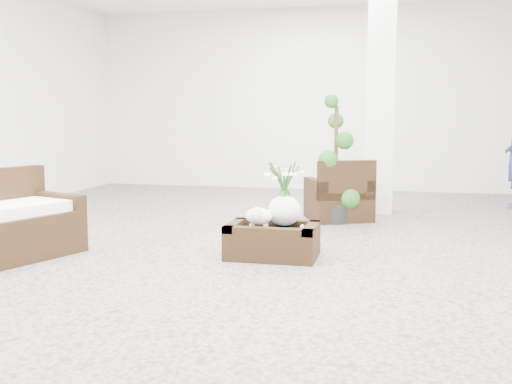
# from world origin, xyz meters

# --- Properties ---
(ground) EXTENTS (11.00, 11.00, 0.00)m
(ground) POSITION_xyz_m (0.00, 0.00, 0.00)
(ground) COLOR gray
(ground) RESTS_ON ground
(column) EXTENTS (0.40, 0.40, 3.50)m
(column) POSITION_xyz_m (1.20, 2.80, 1.75)
(column) COLOR white
(column) RESTS_ON ground
(coffee_table) EXTENTS (0.90, 0.60, 0.31)m
(coffee_table) POSITION_xyz_m (0.26, -0.46, 0.16)
(coffee_table) COLOR #34200F
(coffee_table) RESTS_ON ground
(sheep_figurine) EXTENTS (0.28, 0.23, 0.21)m
(sheep_figurine) POSITION_xyz_m (0.14, -0.56, 0.42)
(sheep_figurine) COLOR white
(sheep_figurine) RESTS_ON coffee_table
(planter_narcissus) EXTENTS (0.44, 0.44, 0.80)m
(planter_narcissus) POSITION_xyz_m (0.36, -0.36, 0.71)
(planter_narcissus) COLOR white
(planter_narcissus) RESTS_ON coffee_table
(tealight) EXTENTS (0.04, 0.04, 0.03)m
(tealight) POSITION_xyz_m (0.56, -0.44, 0.33)
(tealight) COLOR white
(tealight) RESTS_ON coffee_table
(armchair) EXTENTS (1.03, 1.02, 0.84)m
(armchair) POSITION_xyz_m (0.68, 2.01, 0.42)
(armchair) COLOR #34200F
(armchair) RESTS_ON ground
(topiary) EXTENTS (0.45, 0.45, 1.68)m
(topiary) POSITION_xyz_m (0.66, 1.76, 0.84)
(topiary) COLOR #224E19
(topiary) RESTS_ON ground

